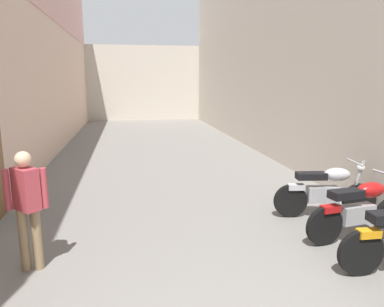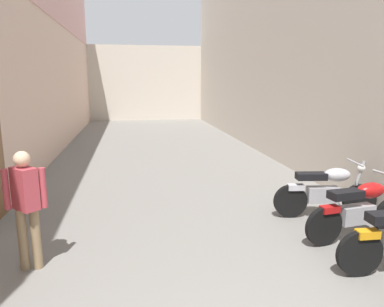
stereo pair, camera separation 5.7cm
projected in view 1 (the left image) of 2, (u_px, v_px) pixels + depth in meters
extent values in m
plane|color=slate|center=(168.00, 170.00, 9.87)|extent=(37.41, 37.41, 0.00)
cube|color=beige|center=(35.00, 28.00, 10.40)|extent=(0.40, 21.41, 7.79)
cube|color=beige|center=(269.00, 46.00, 11.71)|extent=(0.40, 21.41, 6.97)
cube|color=beige|center=(143.00, 83.00, 22.64)|extent=(9.72, 2.00, 4.43)
cylinder|color=black|center=(361.00, 253.00, 4.52)|extent=(0.60, 0.10, 0.60)
cube|color=orange|center=(368.00, 233.00, 4.48)|extent=(0.28, 0.15, 0.10)
cylinder|color=black|center=(324.00, 226.00, 5.35)|extent=(0.61, 0.17, 0.60)
cube|color=#9E9EA3|center=(356.00, 214.00, 5.51)|extent=(0.58, 0.28, 0.28)
ellipsoid|color=#AD1414|center=(371.00, 190.00, 5.51)|extent=(0.51, 0.33, 0.24)
cube|color=black|center=(346.00, 194.00, 5.37)|extent=(0.55, 0.29, 0.12)
cube|color=#AD1414|center=(330.00, 209.00, 5.33)|extent=(0.30, 0.18, 0.10)
cylinder|color=black|center=(359.00, 200.00, 6.51)|extent=(0.61, 0.16, 0.60)
cylinder|color=black|center=(291.00, 201.00, 6.46)|extent=(0.61, 0.16, 0.60)
cube|color=#9E9EA3|center=(323.00, 194.00, 6.46)|extent=(0.58, 0.27, 0.28)
ellipsoid|color=#B7B7BC|center=(337.00, 174.00, 6.39)|extent=(0.51, 0.32, 0.24)
cube|color=black|center=(311.00, 176.00, 6.38)|extent=(0.54, 0.29, 0.12)
cylinder|color=#9E9EA3|center=(357.00, 181.00, 6.44)|extent=(0.25, 0.09, 0.77)
cylinder|color=#9E9EA3|center=(355.00, 162.00, 6.36)|extent=(0.11, 0.58, 0.04)
sphere|color=silver|center=(361.00, 168.00, 6.39)|extent=(0.14, 0.14, 0.14)
cube|color=#B7B7BC|center=(296.00, 187.00, 6.41)|extent=(0.30, 0.18, 0.10)
cylinder|color=#8C7251|center=(24.00, 240.00, 4.63)|extent=(0.12, 0.12, 0.82)
cylinder|color=#8C7251|center=(37.00, 239.00, 4.66)|extent=(0.12, 0.12, 0.82)
cube|color=#B23D47|center=(26.00, 189.00, 4.50)|extent=(0.38, 0.39, 0.54)
sphere|color=#DBB28E|center=(23.00, 159.00, 4.43)|extent=(0.20, 0.20, 0.20)
cylinder|color=#B23D47|center=(7.00, 190.00, 4.47)|extent=(0.08, 0.08, 0.52)
cylinder|color=#B23D47|center=(44.00, 188.00, 4.54)|extent=(0.08, 0.08, 0.52)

